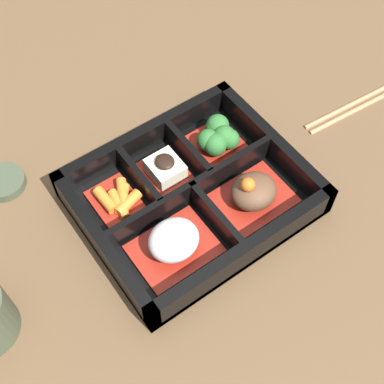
% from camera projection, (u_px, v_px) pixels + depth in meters
% --- Properties ---
extents(ground_plane, '(3.00, 3.00, 0.00)m').
position_uv_depth(ground_plane, '(192.00, 203.00, 0.66)').
color(ground_plane, brown).
extents(bento_base, '(0.26, 0.22, 0.01)m').
position_uv_depth(bento_base, '(192.00, 201.00, 0.65)').
color(bento_base, black).
rests_on(bento_base, ground_plane).
extents(bento_rim, '(0.26, 0.22, 0.04)m').
position_uv_depth(bento_rim, '(191.00, 192.00, 0.64)').
color(bento_rim, black).
rests_on(bento_rim, ground_plane).
extents(bowl_stew, '(0.09, 0.07, 0.05)m').
position_uv_depth(bowl_stew, '(253.00, 193.00, 0.63)').
color(bowl_stew, maroon).
rests_on(bowl_stew, bento_base).
extents(bowl_rice, '(0.09, 0.07, 0.04)m').
position_uv_depth(bowl_rice, '(174.00, 242.00, 0.59)').
color(bowl_rice, maroon).
rests_on(bowl_rice, bento_base).
extents(bowl_greens, '(0.07, 0.07, 0.04)m').
position_uv_depth(bowl_greens, '(218.00, 137.00, 0.68)').
color(bowl_greens, maroon).
rests_on(bowl_greens, bento_base).
extents(bowl_tofu, '(0.05, 0.07, 0.03)m').
position_uv_depth(bowl_tofu, '(165.00, 170.00, 0.66)').
color(bowl_tofu, maroon).
rests_on(bowl_tofu, bento_base).
extents(bowl_carrots, '(0.05, 0.07, 0.02)m').
position_uv_depth(bowl_carrots, '(118.00, 201.00, 0.64)').
color(bowl_carrots, maroon).
rests_on(bowl_carrots, bento_base).
extents(chopsticks, '(0.22, 0.03, 0.01)m').
position_uv_depth(chopsticks, '(370.00, 98.00, 0.75)').
color(chopsticks, '#A87F51').
rests_on(chopsticks, ground_plane).
extents(sauce_dish, '(0.05, 0.05, 0.01)m').
position_uv_depth(sauce_dish, '(4.00, 182.00, 0.67)').
color(sauce_dish, '#424C38').
rests_on(sauce_dish, ground_plane).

